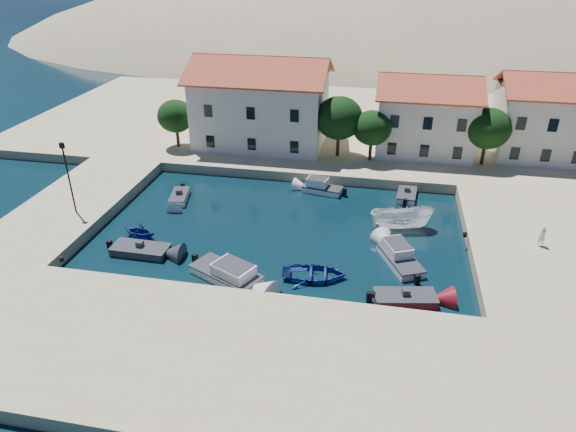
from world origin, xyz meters
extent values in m
plane|color=black|center=(0.00, 0.00, 0.00)|extent=(400.00, 400.00, 0.00)
cube|color=#C8B589|center=(0.00, -6.00, 0.50)|extent=(52.00, 12.00, 1.00)
cube|color=#C8B589|center=(20.50, 10.00, 0.50)|extent=(11.00, 20.00, 1.00)
cube|color=#C8B589|center=(-19.00, 10.00, 0.50)|extent=(8.00, 20.00, 1.00)
cube|color=#C8B589|center=(2.00, 38.00, 0.50)|extent=(80.00, 36.00, 1.00)
ellipsoid|color=tan|center=(-10.00, 110.00, -20.00)|extent=(198.00, 126.00, 72.00)
ellipsoid|color=tan|center=(35.00, 130.00, -25.00)|extent=(220.00, 176.00, 99.00)
cube|color=silver|center=(-6.00, 28.00, 4.75)|extent=(14.00, 9.00, 7.50)
pyramid|color=#A84025|center=(-6.00, 28.00, 9.60)|extent=(14.70, 9.45, 2.20)
cube|color=silver|center=(12.00, 29.00, 4.25)|extent=(10.00, 8.00, 6.50)
pyramid|color=#A84025|center=(12.00, 29.00, 8.40)|extent=(10.50, 8.40, 1.80)
cube|color=silver|center=(24.00, 30.00, 4.50)|extent=(9.00, 8.00, 7.00)
pyramid|color=#A84025|center=(24.00, 30.00, 8.90)|extent=(9.45, 8.40, 1.80)
cylinder|color=#382314|center=(-15.00, 25.00, 2.25)|extent=(0.36, 0.36, 2.50)
ellipsoid|color=black|center=(-15.00, 25.00, 4.50)|extent=(4.00, 4.00, 3.60)
cylinder|color=#382314|center=(3.00, 25.50, 2.50)|extent=(0.36, 0.36, 3.00)
ellipsoid|color=black|center=(3.00, 25.50, 5.20)|extent=(5.00, 5.00, 4.50)
cylinder|color=#382314|center=(6.50, 25.00, 2.25)|extent=(0.36, 0.36, 2.50)
ellipsoid|color=black|center=(6.50, 25.00, 4.50)|extent=(4.00, 4.00, 3.60)
cylinder|color=#382314|center=(18.00, 26.00, 2.38)|extent=(0.36, 0.36, 2.75)
ellipsoid|color=black|center=(18.00, 26.00, 4.85)|extent=(4.60, 4.60, 4.14)
cylinder|color=black|center=(-17.50, 8.00, 4.00)|extent=(0.14, 0.14, 6.00)
cube|color=black|center=(-17.50, 8.00, 7.00)|extent=(0.35, 0.25, 0.45)
cylinder|color=black|center=(-14.30, 0.80, 1.15)|extent=(0.36, 0.36, 0.30)
cylinder|color=black|center=(8.00, 0.80, 1.15)|extent=(0.36, 0.36, 0.30)
cylinder|color=black|center=(14.70, 10.00, 1.15)|extent=(0.36, 0.36, 0.30)
cube|color=#333439|center=(-9.96, 4.34, 0.25)|extent=(4.35, 1.98, 0.90)
cube|color=#333439|center=(-9.96, 4.34, 0.58)|extent=(4.45, 2.02, 0.10)
cube|color=#333439|center=(-9.96, 4.34, 0.80)|extent=(0.51, 0.51, 0.50)
cube|color=white|center=(-2.45, 2.39, 0.25)|extent=(5.73, 4.34, 0.90)
cube|color=#333439|center=(-2.45, 2.39, 0.58)|extent=(5.86, 4.44, 0.10)
cube|color=white|center=(-2.45, 2.39, 0.95)|extent=(3.35, 2.95, 0.90)
imported|color=navy|center=(3.79, 3.63, 0.00)|extent=(5.02, 3.87, 0.96)
cube|color=maroon|center=(10.13, 1.98, 0.25)|extent=(4.29, 2.52, 0.90)
cube|color=#333439|center=(10.13, 1.98, 0.58)|extent=(4.39, 2.57, 0.10)
cube|color=#333439|center=(10.13, 1.98, 0.80)|extent=(0.58, 0.58, 0.50)
cube|color=white|center=(9.79, 6.72, 0.25)|extent=(3.65, 4.97, 0.90)
cube|color=#333439|center=(9.79, 6.72, 0.58)|extent=(3.73, 5.08, 0.10)
cube|color=white|center=(9.79, 6.72, 0.95)|extent=(2.47, 2.88, 0.90)
imported|color=white|center=(9.85, 12.23, 0.00)|extent=(5.59, 3.00, 2.05)
cube|color=white|center=(10.40, 18.50, 0.25)|extent=(2.00, 3.71, 0.90)
cube|color=#333439|center=(10.40, 18.50, 0.58)|extent=(2.05, 3.79, 0.10)
cube|color=#333439|center=(10.40, 18.50, 0.80)|extent=(0.54, 0.54, 0.50)
imported|color=navy|center=(-11.10, 6.64, 0.00)|extent=(3.11, 2.78, 1.48)
cube|color=white|center=(-10.55, 13.85, 0.25)|extent=(2.11, 3.54, 0.90)
cube|color=#333439|center=(-10.55, 13.85, 0.58)|extent=(2.15, 3.62, 0.10)
cube|color=#333439|center=(-10.55, 13.85, 0.80)|extent=(0.59, 0.59, 0.50)
cube|color=white|center=(2.41, 18.05, 0.25)|extent=(3.92, 2.22, 0.90)
cube|color=#333439|center=(2.41, 18.05, 0.58)|extent=(4.01, 2.27, 0.10)
cube|color=white|center=(2.41, 18.05, 0.95)|extent=(2.17, 1.67, 0.90)
imported|color=silver|center=(20.14, 9.74, 1.84)|extent=(0.71, 0.58, 1.68)
camera|label=1|loc=(7.76, -26.71, 21.21)|focal=32.00mm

